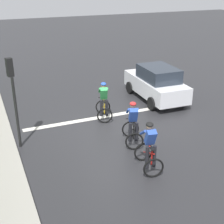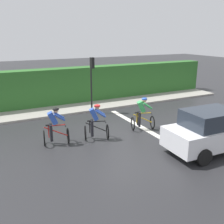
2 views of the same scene
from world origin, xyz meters
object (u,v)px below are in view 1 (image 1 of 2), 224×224
at_px(cyclist_lead, 149,148).
at_px(traffic_light_near_crossing, 13,90).
at_px(cyclist_second, 133,125).
at_px(car_white, 156,83).
at_px(cyclist_mid, 104,102).

xyz_separation_m(cyclist_lead, traffic_light_near_crossing, (3.66, -3.29, 1.43)).
distance_m(cyclist_lead, traffic_light_near_crossing, 5.13).
height_order(cyclist_second, traffic_light_near_crossing, traffic_light_near_crossing).
height_order(cyclist_lead, car_white, car_white).
xyz_separation_m(cyclist_second, traffic_light_near_crossing, (3.96, -1.51, 1.43)).
distance_m(cyclist_second, cyclist_mid, 2.59).
bearing_deg(cyclist_second, cyclist_lead, 80.46).
xyz_separation_m(cyclist_lead, cyclist_second, (-0.30, -1.78, 0.00)).
bearing_deg(cyclist_mid, cyclist_second, 92.76).
height_order(cyclist_lead, cyclist_second, same).
bearing_deg(car_white, cyclist_lead, 57.69).
bearing_deg(car_white, cyclist_mid, 19.80).
relative_size(car_white, traffic_light_near_crossing, 1.24).
distance_m(cyclist_second, car_white, 4.98).
bearing_deg(cyclist_mid, cyclist_lead, 87.71).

